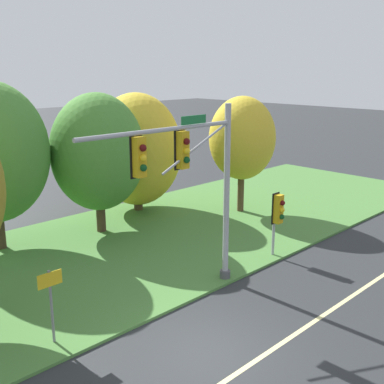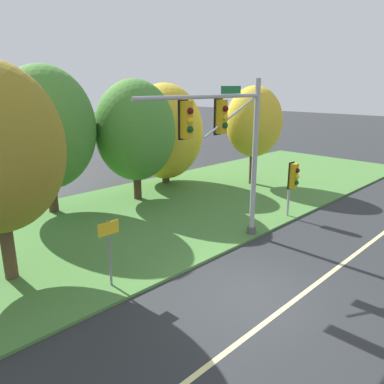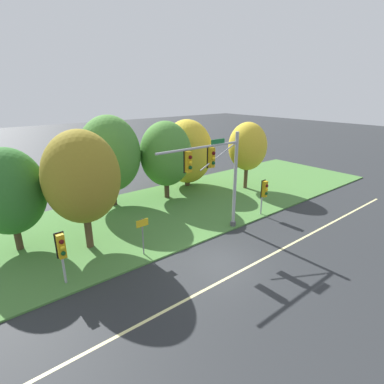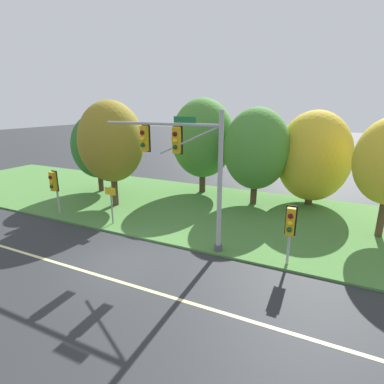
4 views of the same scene
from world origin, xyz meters
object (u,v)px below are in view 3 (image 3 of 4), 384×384
at_px(pedestrian_signal_further_along, 264,191).
at_px(tree_left_of_mast, 82,177).
at_px(tree_behind_signpost, 110,154).
at_px(tree_nearest_road, 8,192).
at_px(tree_mid_verge, 166,154).
at_px(traffic_signal_mast, 217,170).
at_px(tree_tall_centre, 187,152).
at_px(route_sign_post, 143,231).
at_px(pedestrian_signal_near_kerb, 62,249).
at_px(tree_right_far, 248,147).

distance_m(pedestrian_signal_further_along, tree_left_of_mast, 12.93).
distance_m(pedestrian_signal_further_along, tree_behind_signpost, 12.36).
distance_m(tree_nearest_road, tree_mid_verge, 12.31).
bearing_deg(traffic_signal_mast, tree_tall_centre, 62.00).
relative_size(pedestrian_signal_further_along, route_sign_post, 1.22).
bearing_deg(tree_mid_verge, tree_left_of_mast, -153.11).
bearing_deg(tree_mid_verge, pedestrian_signal_near_kerb, -146.12).
height_order(pedestrian_signal_near_kerb, tree_behind_signpost, tree_behind_signpost).
bearing_deg(route_sign_post, tree_tall_centre, 41.11).
bearing_deg(traffic_signal_mast, route_sign_post, 173.66).
relative_size(tree_mid_verge, tree_right_far, 1.06).
bearing_deg(tree_mid_verge, tree_nearest_road, -170.48).
bearing_deg(tree_nearest_road, tree_behind_signpost, 23.17).
bearing_deg(tree_nearest_road, route_sign_post, -43.60).
bearing_deg(traffic_signal_mast, tree_mid_verge, 79.50).
bearing_deg(tree_mid_verge, tree_right_far, -19.13).
distance_m(tree_nearest_road, tree_left_of_mast, 4.23).
relative_size(pedestrian_signal_further_along, tree_left_of_mast, 0.39).
height_order(pedestrian_signal_near_kerb, tree_left_of_mast, tree_left_of_mast).
height_order(pedestrian_signal_near_kerb, tree_nearest_road, tree_nearest_road).
relative_size(route_sign_post, tree_tall_centre, 0.35).
bearing_deg(pedestrian_signal_further_along, tree_tall_centre, 89.38).
distance_m(pedestrian_signal_further_along, tree_nearest_road, 16.77).
bearing_deg(tree_behind_signpost, tree_right_far, -17.71).
height_order(route_sign_post, tree_mid_verge, tree_mid_verge).
distance_m(pedestrian_signal_further_along, tree_right_far, 6.98).
bearing_deg(traffic_signal_mast, tree_nearest_road, 151.39).
height_order(traffic_signal_mast, pedestrian_signal_further_along, traffic_signal_mast).
height_order(pedestrian_signal_near_kerb, route_sign_post, pedestrian_signal_near_kerb).
bearing_deg(tree_right_far, pedestrian_signal_near_kerb, -165.41).
distance_m(pedestrian_signal_near_kerb, tree_mid_verge, 13.44).
height_order(tree_nearest_road, tree_mid_verge, tree_mid_verge).
bearing_deg(tree_right_far, pedestrian_signal_further_along, -127.01).
bearing_deg(tree_left_of_mast, pedestrian_signal_further_along, -15.94).
relative_size(tree_nearest_road, tree_tall_centre, 0.95).
distance_m(traffic_signal_mast, route_sign_post, 5.93).
bearing_deg(tree_right_far, tree_nearest_road, 178.37).
bearing_deg(tree_tall_centre, tree_right_far, -47.19).
bearing_deg(tree_right_far, traffic_signal_mast, -149.50).
bearing_deg(pedestrian_signal_near_kerb, route_sign_post, 1.68).
relative_size(tree_behind_signpost, tree_mid_verge, 1.10).
height_order(tree_behind_signpost, tree_mid_verge, tree_behind_signpost).
xyz_separation_m(pedestrian_signal_near_kerb, tree_right_far, (18.53, 4.82, 2.07)).
relative_size(pedestrian_signal_near_kerb, tree_behind_signpost, 0.38).
distance_m(route_sign_post, tree_mid_verge, 10.14).
height_order(pedestrian_signal_further_along, tree_nearest_road, tree_nearest_road).
height_order(tree_nearest_road, tree_left_of_mast, tree_left_of_mast).
relative_size(traffic_signal_mast, tree_tall_centre, 1.01).
height_order(tree_tall_centre, tree_right_far, tree_tall_centre).
relative_size(tree_nearest_road, tree_left_of_mast, 0.87).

